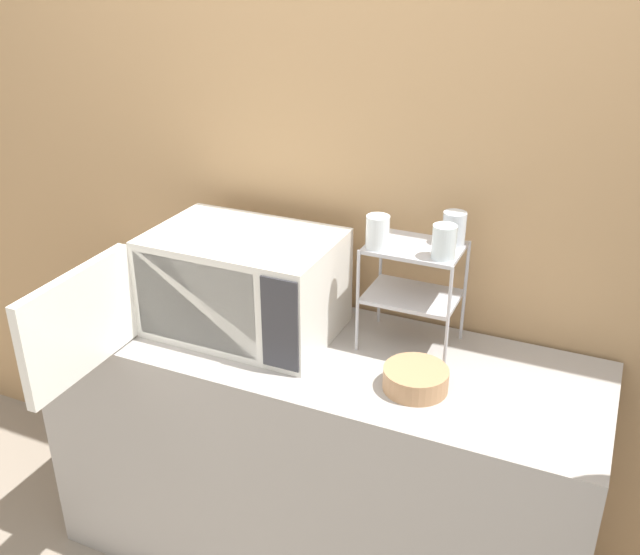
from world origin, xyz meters
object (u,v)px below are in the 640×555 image
microwave (236,285)px  bowl (416,379)px  glass_front_right (444,242)px  glass_front_left (378,232)px  glass_back_right (454,228)px  dish_rack (413,275)px

microwave → bowl: bearing=-7.7°
glass_front_right → microwave: bearing=-172.0°
glass_front_left → bowl: bearing=-41.8°
glass_back_right → glass_front_right: size_ratio=1.00×
microwave → glass_back_right: glass_back_right is taller
glass_back_right → glass_front_right: same height
dish_rack → bowl: bearing=-68.3°
bowl → dish_rack: bearing=111.7°
glass_front_left → glass_back_right: same height
glass_front_left → dish_rack: bearing=32.1°
glass_back_right → bowl: glass_back_right is taller
microwave → dish_rack: (0.52, 0.14, 0.08)m
microwave → dish_rack: bearing=15.1°
dish_rack → glass_back_right: (0.10, 0.06, 0.14)m
dish_rack → glass_front_left: bearing=-147.9°
bowl → glass_front_right: bearing=87.5°
glass_front_right → dish_rack: bearing=150.9°
glass_front_left → microwave: bearing=-169.2°
dish_rack → glass_front_right: size_ratio=3.40×
dish_rack → bowl: 0.32m
dish_rack → glass_back_right: 0.18m
microwave → glass_back_right: (0.62, 0.20, 0.22)m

